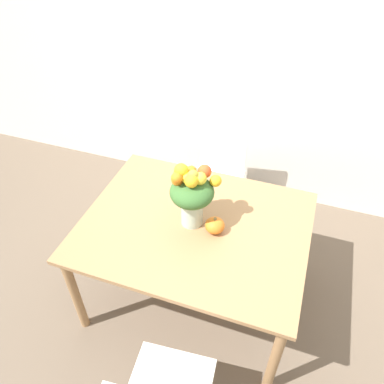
# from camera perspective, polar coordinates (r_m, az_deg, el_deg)

# --- Properties ---
(ground_plane) EXTENTS (12.00, 12.00, 0.00)m
(ground_plane) POSITION_cam_1_polar(r_m,az_deg,el_deg) (2.97, 0.35, -15.07)
(ground_plane) COLOR brown
(wall_back) EXTENTS (8.00, 0.06, 2.70)m
(wall_back) POSITION_cam_1_polar(r_m,az_deg,el_deg) (3.19, 9.09, 20.19)
(wall_back) COLOR white
(wall_back) RESTS_ON ground_plane
(dining_table) EXTENTS (1.42, 1.12, 0.75)m
(dining_table) POSITION_cam_1_polar(r_m,az_deg,el_deg) (2.44, 0.41, -6.28)
(dining_table) COLOR #9E754C
(dining_table) RESTS_ON ground_plane
(flower_vase) EXTENTS (0.29, 0.27, 0.44)m
(flower_vase) POSITION_cam_1_polar(r_m,az_deg,el_deg) (2.23, -0.05, -0.25)
(flower_vase) COLOR #B2CCBC
(flower_vase) RESTS_ON dining_table
(pumpkin) EXTENTS (0.12, 0.12, 0.11)m
(pumpkin) POSITION_cam_1_polar(r_m,az_deg,el_deg) (2.31, 3.49, -5.10)
(pumpkin) COLOR orange
(pumpkin) RESTS_ON dining_table
(dining_chair_near_window) EXTENTS (0.45, 0.45, 0.91)m
(dining_chair_near_window) POSITION_cam_1_polar(r_m,az_deg,el_deg) (3.23, 4.13, 2.88)
(dining_chair_near_window) COLOR white
(dining_chair_near_window) RESTS_ON ground_plane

